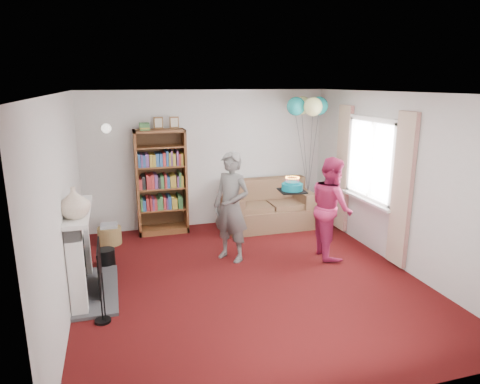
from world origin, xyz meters
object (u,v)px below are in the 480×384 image
object	(u,v)px
sofa	(267,209)
person_magenta	(331,207)
person_striped	(231,207)
birthday_cake	(292,187)
bookcase	(161,183)

from	to	relation	value
sofa	person_magenta	xyz separation A→B (m)	(0.44, -1.62, 0.45)
person_striped	birthday_cake	size ratio (longest dim) A/B	4.36
bookcase	birthday_cake	size ratio (longest dim) A/B	5.40
person_magenta	birthday_cake	xyz separation A→B (m)	(-0.59, 0.17, 0.32)
sofa	birthday_cake	xyz separation A→B (m)	(-0.15, -1.45, 0.77)
bookcase	sofa	distance (m)	2.02
birthday_cake	person_magenta	bearing A→B (deg)	-15.73
bookcase	person_magenta	world-z (taller)	bookcase
bookcase	sofa	world-z (taller)	bookcase
sofa	person_striped	distance (m)	1.78
person_striped	person_magenta	size ratio (longest dim) A/B	1.07
bookcase	sofa	xyz separation A→B (m)	(1.92, -0.23, -0.58)
sofa	person_striped	size ratio (longest dim) A/B	0.98
bookcase	person_striped	xyz separation A→B (m)	(0.86, -1.57, -0.08)
person_striped	bookcase	bearing A→B (deg)	168.97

